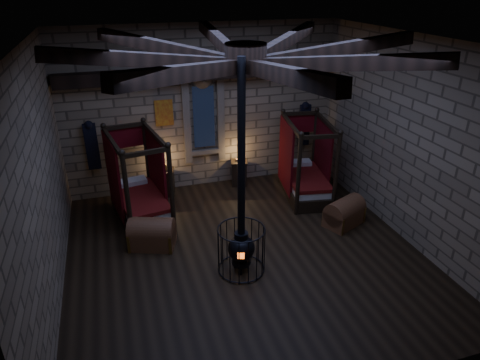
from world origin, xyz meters
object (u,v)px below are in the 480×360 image
object	(u,v)px
bed_left	(140,198)
bed_right	(305,177)
trunk_left	(152,234)
trunk_right	(344,213)
stove	(241,245)

from	to	relation	value
bed_left	bed_right	size ratio (longest dim) A/B	1.03
bed_left	trunk_left	world-z (taller)	bed_left
trunk_right	bed_right	bearing A→B (deg)	73.71
bed_right	stove	size ratio (longest dim) A/B	0.50
bed_left	trunk_right	xyz separation A→B (m)	(4.40, -1.71, -0.21)
bed_right	trunk_right	distance (m)	1.67
bed_left	stove	size ratio (longest dim) A/B	0.52
stove	bed_left	bearing A→B (deg)	140.63
stove	bed_right	bearing A→B (deg)	64.23
stove	trunk_right	bearing A→B (deg)	37.30
trunk_left	bed_left	bearing A→B (deg)	114.04
bed_left	trunk_right	distance (m)	4.72
bed_left	stove	distance (m)	3.11
stove	trunk_left	bearing A→B (deg)	157.82
trunk_left	stove	bearing A→B (deg)	-21.39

